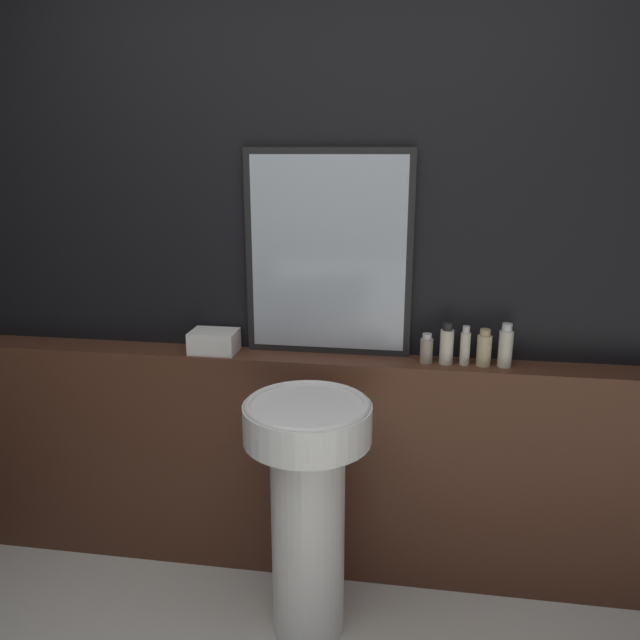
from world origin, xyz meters
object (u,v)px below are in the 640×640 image
towel_stack (214,341)px  conditioner_bottle (447,345)px  lotion_bottle (465,347)px  body_wash_bottle (484,349)px  pedestal_sink (308,496)px  shampoo_bottle (426,349)px  mirror (328,254)px  hand_soap_bottle (506,347)px

towel_stack → conditioner_bottle: bearing=-0.0°
lotion_bottle → body_wash_bottle: 0.07m
conditioner_bottle → body_wash_bottle: bearing=0.0°
pedestal_sink → shampoo_bottle: shampoo_bottle is taller
shampoo_bottle → conditioner_bottle: conditioner_bottle is taller
mirror → lotion_bottle: bearing=-6.8°
conditioner_bottle → pedestal_sink: bearing=-142.6°
pedestal_sink → conditioner_bottle: bearing=37.4°
shampoo_bottle → conditioner_bottle: bearing=-0.0°
conditioner_bottle → lotion_bottle: conditioner_bottle is taller
pedestal_sink → lotion_bottle: (0.53, 0.36, 0.46)m
pedestal_sink → body_wash_bottle: size_ratio=6.42×
shampoo_bottle → lotion_bottle: (0.14, 0.00, 0.02)m
lotion_bottle → body_wash_bottle: size_ratio=1.06×
pedestal_sink → mirror: size_ratio=1.14×
lotion_bottle → hand_soap_bottle: 0.15m
towel_stack → shampoo_bottle: bearing=0.0°
mirror → body_wash_bottle: (0.59, -0.06, -0.33)m
pedestal_sink → conditioner_bottle: size_ratio=5.65×
conditioner_bottle → hand_soap_bottle: bearing=0.0°
towel_stack → conditioner_bottle: conditioner_bottle is taller
body_wash_bottle → hand_soap_bottle: (0.08, 0.00, 0.01)m
pedestal_sink → lotion_bottle: lotion_bottle is taller
pedestal_sink → hand_soap_bottle: size_ratio=5.46×
towel_stack → shampoo_bottle: 0.83m
shampoo_bottle → hand_soap_bottle: 0.29m
body_wash_bottle → hand_soap_bottle: hand_soap_bottle is taller
towel_stack → body_wash_bottle: bearing=0.0°
pedestal_sink → shampoo_bottle: size_ratio=7.93×
pedestal_sink → lotion_bottle: bearing=33.8°
pedestal_sink → towel_stack: bearing=140.8°
towel_stack → shampoo_bottle: size_ratio=1.61×
pedestal_sink → hand_soap_bottle: hand_soap_bottle is taller
hand_soap_bottle → pedestal_sink: bearing=-152.3°
body_wash_bottle → hand_soap_bottle: size_ratio=0.85×
shampoo_bottle → hand_soap_bottle: (0.29, 0.00, 0.02)m
pedestal_sink → lotion_bottle: size_ratio=6.05×
towel_stack → shampoo_bottle: (0.83, 0.00, 0.01)m
towel_stack → body_wash_bottle: 1.04m
towel_stack → pedestal_sink: bearing=-39.2°
hand_soap_bottle → lotion_bottle: bearing=-180.0°
shampoo_bottle → lotion_bottle: bearing=0.0°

